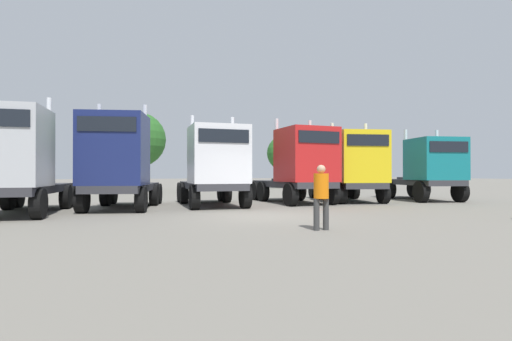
{
  "coord_description": "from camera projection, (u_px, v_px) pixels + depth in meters",
  "views": [
    {
      "loc": [
        -5.9,
        -12.71,
        1.52
      ],
      "look_at": [
        1.88,
        5.0,
        1.65
      ],
      "focal_mm": 27.82,
      "sensor_mm": 36.0,
      "label": 1
    }
  ],
  "objects": [
    {
      "name": "oak_far_right",
      "position": [
        285.0,
        153.0,
        40.45
      ],
      "size": [
        3.64,
        3.64,
        5.41
      ],
      "color": "#4C3823",
      "rests_on": "ground"
    },
    {
      "name": "semi_truck_red",
      "position": [
        301.0,
        165.0,
        19.63
      ],
      "size": [
        2.83,
        5.9,
        4.29
      ],
      "rotation": [
        0.0,
        0.0,
        -1.62
      ],
      "color": "#333338",
      "rests_on": "ground"
    },
    {
      "name": "visitor_in_hivis",
      "position": [
        321.0,
        192.0,
        10.57
      ],
      "size": [
        0.45,
        0.43,
        1.74
      ],
      "rotation": [
        0.0,
        0.0,
        4.63
      ],
      "color": "#383838",
      "rests_on": "ground"
    },
    {
      "name": "semi_truck_navy",
      "position": [
        118.0,
        162.0,
        16.14
      ],
      "size": [
        4.08,
        6.14,
        4.45
      ],
      "rotation": [
        0.0,
        0.0,
        -1.88
      ],
      "color": "#333338",
      "rests_on": "ground"
    },
    {
      "name": "ground",
      "position": [
        264.0,
        216.0,
        14.0
      ],
      "size": [
        200.0,
        200.0,
        0.0
      ],
      "primitive_type": "plane",
      "color": "slate"
    },
    {
      "name": "semi_truck_teal",
      "position": [
        428.0,
        168.0,
        21.77
      ],
      "size": [
        3.99,
        6.27,
        3.98
      ],
      "rotation": [
        0.0,
        0.0,
        -1.84
      ],
      "color": "#333338",
      "rests_on": "ground"
    },
    {
      "name": "oak_far_centre",
      "position": [
        138.0,
        140.0,
        31.64
      ],
      "size": [
        4.39,
        4.39,
        6.41
      ],
      "color": "#4C3823",
      "rests_on": "ground"
    },
    {
      "name": "semi_truck_yellow",
      "position": [
        354.0,
        166.0,
        20.75
      ],
      "size": [
        4.08,
        6.57,
        4.23
      ],
      "rotation": [
        0.0,
        0.0,
        -1.85
      ],
      "color": "#333338",
      "rests_on": "ground"
    },
    {
      "name": "semi_truck_silver",
      "position": [
        14.0,
        161.0,
        13.9
      ],
      "size": [
        3.55,
        6.64,
        4.35
      ],
      "rotation": [
        0.0,
        0.0,
        -1.74
      ],
      "color": "#333338",
      "rests_on": "ground"
    },
    {
      "name": "semi_truck_white",
      "position": [
        215.0,
        166.0,
        17.8
      ],
      "size": [
        3.16,
        6.15,
        4.17
      ],
      "rotation": [
        0.0,
        0.0,
        -1.68
      ],
      "color": "#333338",
      "rests_on": "ground"
    }
  ]
}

